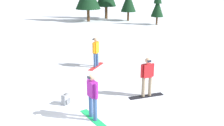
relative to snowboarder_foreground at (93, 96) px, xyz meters
The scene contains 5 objects.
snowboarder_foreground is the anchor object (origin of this frame).
snowboarder_midground 2.94m from the snowboarder_foreground, 43.24° to the left, with size 1.58×0.83×1.79m.
snowboarder_background 6.01m from the snowboarder_foreground, 94.73° to the left, with size 0.82×1.59×1.77m.
backpack_grey 1.84m from the snowboarder_foreground, 138.41° to the left, with size 0.36×0.38×0.47m.
pine_tree_short 21.77m from the snowboarder_foreground, 76.79° to the left, with size 1.44×1.44×4.23m.
Camera 1 is at (1.93, -7.72, 4.94)m, focal length 40.87 mm.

